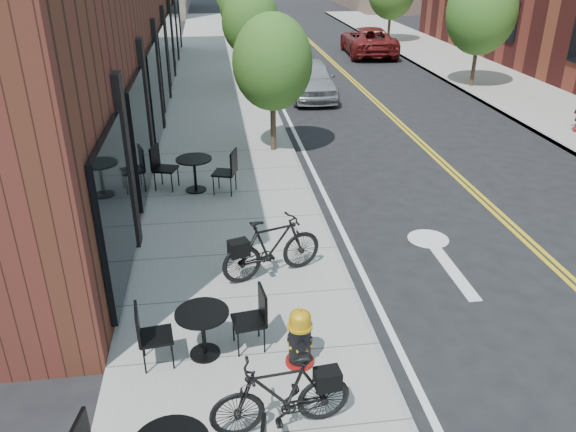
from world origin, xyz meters
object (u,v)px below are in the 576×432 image
fire_hydrant (300,338)px  parked_car_c (268,31)px  bicycle_right (272,247)px  bistro_set_c (195,170)px  bicycle_left (281,395)px  parked_car_a (311,79)px  parked_car_b (291,56)px  bistro_set_a (203,327)px  parked_car_far (368,41)px

fire_hydrant → parked_car_c: (2.55, 29.06, 0.19)m
bicycle_right → parked_car_c: parked_car_c is taller
bistro_set_c → bicycle_left: bearing=-63.6°
parked_car_a → parked_car_b: 5.46m
fire_hydrant → parked_car_c: 29.18m
parked_car_b → parked_car_c: 7.94m
bicycle_left → parked_car_b: (3.27, 22.27, -0.00)m
parked_car_b → parked_car_c: size_ratio=0.76×
bicycle_right → fire_hydrant: bearing=164.6°
bistro_set_c → parked_car_a: parked_car_a is taller
bicycle_left → parked_car_c: bearing=168.5°
bistro_set_a → parked_car_b: 21.17m
parked_car_a → fire_hydrant: bearing=-98.6°
bistro_set_a → parked_car_a: size_ratio=0.42×
fire_hydrant → parked_car_a: size_ratio=0.22×
bistro_set_a → parked_car_b: bearing=70.7°
fire_hydrant → bistro_set_c: (-1.54, 6.50, 0.10)m
bicycle_left → parked_car_a: 17.13m
parked_car_b → parked_car_far: parked_car_far is taller
fire_hydrant → parked_car_far: bearing=91.3°
bicycle_left → parked_car_b: parked_car_b is taller
bicycle_left → parked_car_c: 30.35m
fire_hydrant → parked_car_b: parked_car_b is taller
parked_car_c → bistro_set_a: bearing=-94.4°
bicycle_left → parked_car_a: (3.27, 16.81, 0.08)m
bistro_set_c → bicycle_right: bearing=-52.9°
parked_car_b → parked_car_far: (4.73, 3.47, 0.10)m
parked_car_b → bistro_set_a: bearing=-94.3°
parked_car_c → bicycle_left: bearing=-92.2°
bicycle_left → parked_car_a: size_ratio=0.41×
parked_car_a → parked_car_far: parked_car_far is taller
parked_car_b → parked_car_far: size_ratio=0.73×
bicycle_left → bistro_set_a: bicycle_left is taller
parked_car_a → parked_car_c: parked_car_c is taller
bistro_set_a → parked_car_far: (8.93, 24.22, 0.14)m
bistro_set_c → parked_car_a: (4.40, 9.17, 0.07)m
bistro_set_a → parked_car_a: 15.86m
parked_car_far → bicycle_right: bearing=75.0°
parked_car_c → parked_car_far: size_ratio=0.96×
parked_car_far → bistro_set_a: bearing=73.9°
fire_hydrant → parked_car_far: parked_car_far is taller
bistro_set_a → parked_car_b: (4.20, 20.75, 0.04)m
fire_hydrant → bistro_set_a: size_ratio=0.51×
parked_car_far → parked_car_b: bearing=40.4°
bistro_set_c → parked_car_b: bearing=91.3°
bicycle_right → parked_car_b: (2.98, 18.71, -0.04)m
bicycle_right → parked_car_far: size_ratio=0.35×
parked_car_c → parked_car_far: 6.73m
bistro_set_a → parked_car_c: 28.95m
parked_car_b → parked_car_far: 5.86m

